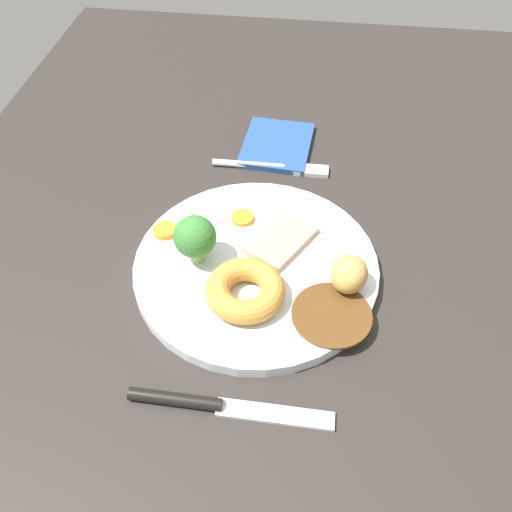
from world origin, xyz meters
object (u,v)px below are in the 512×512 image
Objects in this scene: dinner_plate at (256,266)px; folded_napkin at (277,145)px; carrot_coin_back at (242,218)px; roast_potato_left at (349,274)px; broccoli_floret at (195,237)px; carrot_coin_front at (194,228)px; carrot_coin_side at (165,231)px; fork at (274,167)px; meat_slice_main at (281,240)px; knife at (212,405)px; yorkshire_pudding at (245,290)px.

dinner_plate is 2.40× the size of folded_napkin.
dinner_plate is 10.12× the size of carrot_coin_back.
roast_potato_left is 0.74× the size of broccoli_floret.
roast_potato_left is 1.49× the size of carrot_coin_front.
fork is at bearing 143.22° from carrot_coin_side.
roast_potato_left is 16.26cm from broccoli_floret.
roast_potato_left is at bearing 21.77° from folded_napkin.
meat_slice_main reaches higher than carrot_coin_back.
knife is (34.18, -1.91, 0.06)cm from fork.
knife is at bearing 1.47° from carrot_coin_back.
dinner_plate is 9.90× the size of carrot_coin_side.
meat_slice_main reaches higher than dinner_plate.
dinner_plate is 22.49cm from folded_napkin.
carrot_coin_front is 15.73cm from fork.
yorkshire_pudding is 1.89× the size of roast_potato_left.
carrot_coin_front reaches higher than knife.
meat_slice_main reaches higher than fork.
carrot_coin_back reaches higher than folded_napkin.
yorkshire_pudding is 2.82× the size of carrot_coin_front.
meat_slice_main is 10.06cm from carrot_coin_front.
broccoli_floret is 19.63cm from fork.
meat_slice_main is 9.90cm from broccoli_floret.
carrot_coin_side is at bearing -89.44° from meat_slice_main.
carrot_coin_front is (-6.13, -17.41, -1.64)cm from roast_potato_left.
carrot_coin_side is 0.17× the size of fork.
broccoli_floret is at bearing -30.37° from carrot_coin_back.
roast_potato_left is at bearing 70.59° from carrot_coin_front.
roast_potato_left is at bearing 54.06° from meat_slice_main.
dinner_plate is at bearing 84.18° from knife.
knife is (11.55, -1.40, -2.19)cm from yorkshire_pudding.
meat_slice_main is 1.84× the size of roast_potato_left.
carrot_coin_back is at bearing -159.16° from dinner_plate.
carrot_coin_side reaches higher than fork.
roast_potato_left is 1.60× the size of carrot_coin_side.
meat_slice_main reaches higher than carrot_coin_front.
carrot_coin_side reaches higher than dinner_plate.
carrot_coin_back is at bearing -170.05° from yorkshire_pudding.
carrot_coin_front reaches higher than folded_napkin.
dinner_plate is 6.88cm from carrot_coin_back.
meat_slice_main is 0.51× the size of fork.
carrot_coin_side is (-8.08, -10.36, -0.94)cm from yorkshire_pudding.
yorkshire_pudding is 0.43× the size of knife.
roast_potato_left reaches higher than carrot_coin_side.
broccoli_floret reaches higher than carrot_coin_front.
folded_napkin is (-16.12, 2.37, -1.26)cm from carrot_coin_back.
folded_napkin is (-24.56, -9.81, -2.93)cm from roast_potato_left.
carrot_coin_side is at bearing -128.06° from broccoli_floret.
carrot_coin_front is 5.71cm from carrot_coin_back.
fork is (-17.70, 0.07, -0.31)cm from dinner_plate.
carrot_coin_side is 0.14× the size of knife.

